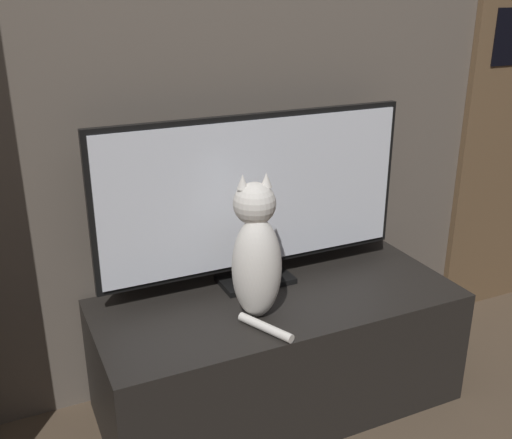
{
  "coord_description": "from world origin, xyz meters",
  "views": [
    {
      "loc": [
        -0.82,
        -0.68,
        1.4
      ],
      "look_at": [
        -0.07,
        0.94,
        0.71
      ],
      "focal_mm": 42.0,
      "sensor_mm": 36.0,
      "label": 1
    }
  ],
  "objects": [
    {
      "name": "wall_back",
      "position": [
        0.0,
        1.22,
        1.3
      ],
      "size": [
        4.8,
        0.05,
        2.6
      ],
      "color": "#60564C",
      "rests_on": "ground_plane"
    },
    {
      "name": "tv_stand",
      "position": [
        0.0,
        0.91,
        0.21
      ],
      "size": [
        1.24,
        0.54,
        0.42
      ],
      "color": "black",
      "rests_on": "ground_plane"
    },
    {
      "name": "tv",
      "position": [
        -0.02,
        1.05,
        0.74
      ],
      "size": [
        1.11,
        0.15,
        0.6
      ],
      "color": "black",
      "rests_on": "tv_stand"
    },
    {
      "name": "cat",
      "position": [
        -0.11,
        0.85,
        0.64
      ],
      "size": [
        0.18,
        0.3,
        0.46
      ],
      "rotation": [
        0.0,
        0.0,
        -0.17
      ],
      "color": "silver",
      "rests_on": "tv_stand"
    }
  ]
}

